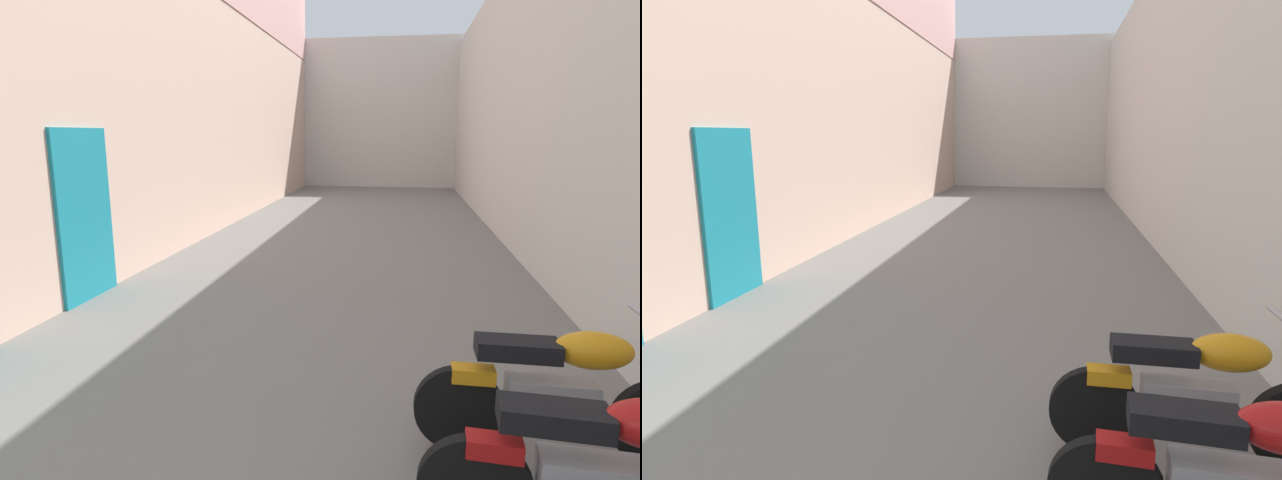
# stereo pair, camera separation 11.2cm
# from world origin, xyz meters

# --- Properties ---
(ground_plane) EXTENTS (38.98, 38.98, 0.00)m
(ground_plane) POSITION_xyz_m (0.00, 9.49, 0.00)
(ground_plane) COLOR slate
(building_left) EXTENTS (0.45, 22.98, 8.93)m
(building_left) POSITION_xyz_m (-3.21, 11.44, 4.50)
(building_left) COLOR beige
(building_left) RESTS_ON ground
(building_right) EXTENTS (0.45, 22.98, 5.58)m
(building_right) POSITION_xyz_m (3.22, 11.49, 2.79)
(building_right) COLOR beige
(building_right) RESTS_ON ground
(building_far_end) EXTENTS (9.04, 2.00, 5.84)m
(building_far_end) POSITION_xyz_m (0.00, 23.98, 2.92)
(building_far_end) COLOR beige
(building_far_end) RESTS_ON ground
(motorcycle_fourth) EXTENTS (1.85, 0.58, 1.04)m
(motorcycle_fourth) POSITION_xyz_m (2.08, 4.28, 0.50)
(motorcycle_fourth) COLOR black
(motorcycle_fourth) RESTS_ON ground
(motorcycle_fifth) EXTENTS (1.85, 0.58, 1.04)m
(motorcycle_fifth) POSITION_xyz_m (2.08, 5.13, 0.50)
(motorcycle_fifth) COLOR black
(motorcycle_fifth) RESTS_ON ground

